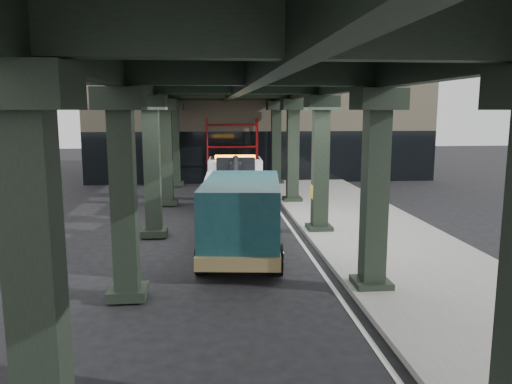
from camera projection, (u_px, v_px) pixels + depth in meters
ground at (254, 250)px, 16.24m from camera, size 90.00×90.00×0.00m
sidewalk at (369, 230)px, 18.61m from camera, size 5.00×40.00×0.15m
lane_stripe at (295, 233)px, 18.37m from camera, size 0.12×38.00×0.01m
viaduct at (237, 82)px, 17.28m from camera, size 7.40×32.00×6.40m
building at (257, 117)px, 35.43m from camera, size 22.00×10.00×8.00m
scaffolding at (232, 150)px, 30.29m from camera, size 3.08×0.88×4.00m
tow_truck at (236, 190)px, 20.09m from camera, size 2.72×8.32×2.70m
towed_van at (243, 214)px, 15.43m from camera, size 2.98×6.22×2.43m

